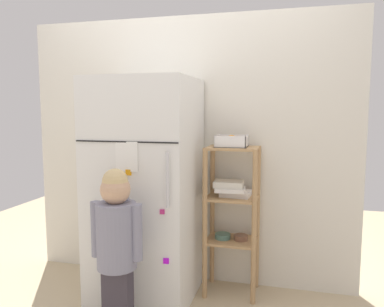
% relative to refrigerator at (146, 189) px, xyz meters
% --- Properties ---
extents(ground_plane, '(6.00, 6.00, 0.00)m').
position_rel_refrigerator_xyz_m(ground_plane, '(0.21, -0.02, -0.80)').
color(ground_plane, tan).
extents(kitchen_wall_back, '(2.65, 0.03, 2.10)m').
position_rel_refrigerator_xyz_m(kitchen_wall_back, '(0.21, 0.37, 0.25)').
color(kitchen_wall_back, silver).
rests_on(kitchen_wall_back, ground).
extents(refrigerator, '(0.71, 0.71, 1.60)m').
position_rel_refrigerator_xyz_m(refrigerator, '(0.00, 0.00, 0.00)').
color(refrigerator, white).
rests_on(refrigerator, ground).
extents(child_standing, '(0.33, 0.25, 1.03)m').
position_rel_refrigerator_xyz_m(child_standing, '(0.01, -0.52, -0.18)').
color(child_standing, '#3C3640').
rests_on(child_standing, ground).
extents(pantry_shelf_unit, '(0.39, 0.30, 1.11)m').
position_rel_refrigerator_xyz_m(pantry_shelf_unit, '(0.60, 0.18, -0.13)').
color(pantry_shelf_unit, tan).
rests_on(pantry_shelf_unit, ground).
extents(fruit_bin, '(0.22, 0.19, 0.09)m').
position_rel_refrigerator_xyz_m(fruit_bin, '(0.59, 0.19, 0.34)').
color(fruit_bin, white).
rests_on(fruit_bin, pantry_shelf_unit).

